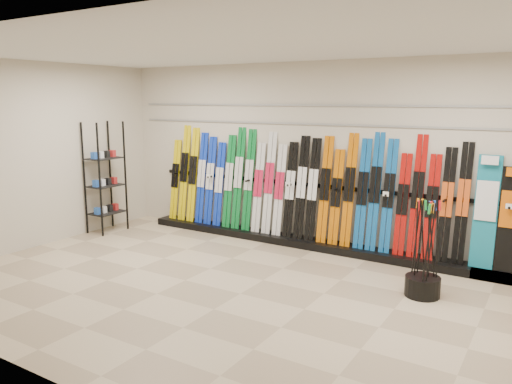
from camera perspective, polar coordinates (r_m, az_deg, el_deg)
The scene contains 11 objects.
floor at distance 6.37m, azimuth -1.80°, elevation -11.54°, with size 8.00×8.00×0.00m, color #9D886C.
back_wall at distance 8.15m, azimuth 7.92°, elevation 4.15°, with size 8.00×8.00×0.00m, color beige.
left_wall at distance 8.82m, azimuth -24.11°, elevation 3.81°, with size 5.00×5.00×0.00m, color beige.
ceiling at distance 5.94m, azimuth -1.97°, elevation 16.38°, with size 8.00×8.00×0.00m, color silver.
ski_rack_base at distance 8.16m, azimuth 8.48°, elevation -6.21°, with size 8.00×0.40×0.12m, color black.
skis at distance 8.30m, azimuth 4.58°, elevation 0.50°, with size 5.38×0.30×1.82m.
accessory_rack at distance 9.44m, azimuth -16.85°, elevation 1.61°, with size 0.40×0.60×2.00m, color black.
pole_bin at distance 6.59m, azimuth 18.49°, elevation -10.19°, with size 0.43×0.43×0.25m, color black.
ski_poles at distance 6.45m, azimuth 18.79°, elevation -6.12°, with size 0.35×0.34×1.18m.
slatwall_rail_0 at distance 8.10m, azimuth 7.95°, elevation 7.65°, with size 7.60×0.02×0.03m, color gray.
slatwall_rail_1 at distance 8.09m, azimuth 8.00°, elevation 9.78°, with size 7.60×0.02×0.03m, color gray.
Camera 1 is at (3.27, -4.91, 2.40)m, focal length 35.00 mm.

